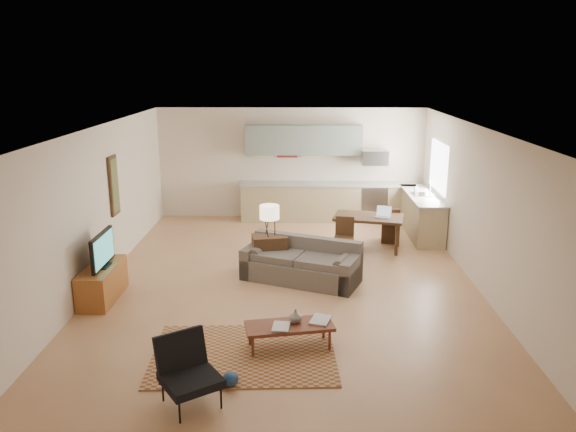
{
  "coord_description": "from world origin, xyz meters",
  "views": [
    {
      "loc": [
        0.18,
        -9.13,
        3.72
      ],
      "look_at": [
        0.0,
        0.3,
        1.15
      ],
      "focal_mm": 35.0,
      "sensor_mm": 36.0,
      "label": 1
    }
  ],
  "objects_px": {
    "console_table": "(270,254)",
    "armchair": "(191,374)",
    "tv_credenza": "(102,283)",
    "coffee_table": "(289,336)",
    "dining_table": "(368,232)",
    "sofa": "(301,261)"
  },
  "relations": [
    {
      "from": "console_table",
      "to": "armchair",
      "type": "bearing_deg",
      "value": -110.15
    },
    {
      "from": "armchair",
      "to": "tv_credenza",
      "type": "distance_m",
      "value": 3.52
    },
    {
      "from": "tv_credenza",
      "to": "console_table",
      "type": "xyz_separation_m",
      "value": [
        2.66,
        1.22,
        0.08
      ]
    },
    {
      "from": "armchair",
      "to": "console_table",
      "type": "xyz_separation_m",
      "value": [
        0.67,
        4.13,
        -0.03
      ]
    },
    {
      "from": "coffee_table",
      "to": "dining_table",
      "type": "relative_size",
      "value": 0.85
    },
    {
      "from": "sofa",
      "to": "console_table",
      "type": "bearing_deg",
      "value": 169.65
    },
    {
      "from": "dining_table",
      "to": "sofa",
      "type": "bearing_deg",
      "value": -114.62
    },
    {
      "from": "armchair",
      "to": "tv_credenza",
      "type": "height_order",
      "value": "armchair"
    },
    {
      "from": "coffee_table",
      "to": "sofa",
      "type": "bearing_deg",
      "value": 74.78
    },
    {
      "from": "armchair",
      "to": "console_table",
      "type": "bearing_deg",
      "value": 46.53
    },
    {
      "from": "armchair",
      "to": "tv_credenza",
      "type": "xyz_separation_m",
      "value": [
        -1.99,
        2.91,
        -0.11
      ]
    },
    {
      "from": "sofa",
      "to": "tv_credenza",
      "type": "relative_size",
      "value": 1.73
    },
    {
      "from": "sofa",
      "to": "coffee_table",
      "type": "relative_size",
      "value": 1.79
    },
    {
      "from": "sofa",
      "to": "dining_table",
      "type": "relative_size",
      "value": 1.53
    },
    {
      "from": "tv_credenza",
      "to": "dining_table",
      "type": "distance_m",
      "value": 5.34
    },
    {
      "from": "sofa",
      "to": "armchair",
      "type": "relative_size",
      "value": 2.7
    },
    {
      "from": "tv_credenza",
      "to": "console_table",
      "type": "height_order",
      "value": "console_table"
    },
    {
      "from": "armchair",
      "to": "dining_table",
      "type": "distance_m",
      "value": 6.17
    },
    {
      "from": "coffee_table",
      "to": "console_table",
      "type": "height_order",
      "value": "console_table"
    },
    {
      "from": "tv_credenza",
      "to": "console_table",
      "type": "bearing_deg",
      "value": 24.61
    },
    {
      "from": "dining_table",
      "to": "tv_credenza",
      "type": "bearing_deg",
      "value": -137.02
    },
    {
      "from": "armchair",
      "to": "tv_credenza",
      "type": "bearing_deg",
      "value": 90.16
    }
  ]
}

